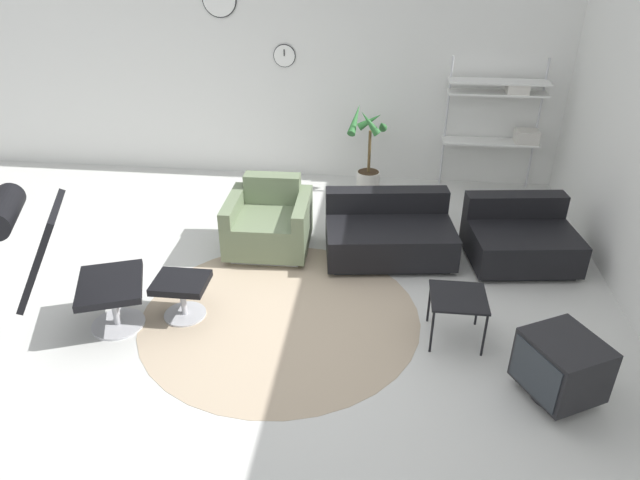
# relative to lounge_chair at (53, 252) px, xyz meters

# --- Properties ---
(ground_plane) EXTENTS (12.00, 12.00, 0.00)m
(ground_plane) POSITION_rel_lounge_chair_xyz_m (1.74, 0.55, -0.77)
(ground_plane) COLOR silver
(wall_back) EXTENTS (12.00, 0.09, 2.80)m
(wall_back) POSITION_rel_lounge_chair_xyz_m (1.73, 3.64, 0.63)
(wall_back) COLOR silver
(wall_back) RESTS_ON ground_plane
(round_rug) EXTENTS (2.41, 2.41, 0.01)m
(round_rug) POSITION_rel_lounge_chair_xyz_m (1.67, 0.41, -0.77)
(round_rug) COLOR tan
(round_rug) RESTS_ON ground_plane
(lounge_chair) EXTENTS (1.12, 0.89, 1.26)m
(lounge_chair) POSITION_rel_lounge_chair_xyz_m (0.00, 0.00, 0.00)
(lounge_chair) COLOR #BCBCC1
(lounge_chair) RESTS_ON ground_plane
(ottoman) EXTENTS (0.44, 0.38, 0.37)m
(ottoman) POSITION_rel_lounge_chair_xyz_m (0.85, 0.33, -0.50)
(ottoman) COLOR #BCBCC1
(ottoman) RESTS_ON ground_plane
(armchair_red) EXTENTS (0.84, 0.81, 0.71)m
(armchair_red) POSITION_rel_lounge_chair_xyz_m (1.36, 1.57, -0.49)
(armchair_red) COLOR silver
(armchair_red) RESTS_ON ground_plane
(couch_low) EXTENTS (1.35, 0.98, 0.61)m
(couch_low) POSITION_rel_lounge_chair_xyz_m (2.58, 1.58, -0.54)
(couch_low) COLOR black
(couch_low) RESTS_ON ground_plane
(couch_second) EXTENTS (1.10, 0.95, 0.61)m
(couch_second) POSITION_rel_lounge_chair_xyz_m (3.87, 1.62, -0.54)
(couch_second) COLOR black
(couch_second) RESTS_ON ground_plane
(side_table) EXTENTS (0.44, 0.44, 0.41)m
(side_table) POSITION_rel_lounge_chair_xyz_m (3.13, 0.29, -0.40)
(side_table) COLOR black
(side_table) RESTS_ON ground_plane
(crt_television) EXTENTS (0.64, 0.66, 0.50)m
(crt_television) POSITION_rel_lounge_chair_xyz_m (3.79, -0.30, -0.50)
(crt_television) COLOR black
(crt_television) RESTS_ON ground_plane
(potted_plant) EXTENTS (0.48, 0.44, 1.10)m
(potted_plant) POSITION_rel_lounge_chair_xyz_m (2.30, 3.13, -0.34)
(potted_plant) COLOR silver
(potted_plant) RESTS_ON ground_plane
(shelf_unit) EXTENTS (1.16, 0.28, 1.62)m
(shelf_unit) POSITION_rel_lounge_chair_xyz_m (3.91, 3.39, 0.25)
(shelf_unit) COLOR #BCBCC1
(shelf_unit) RESTS_ON ground_plane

